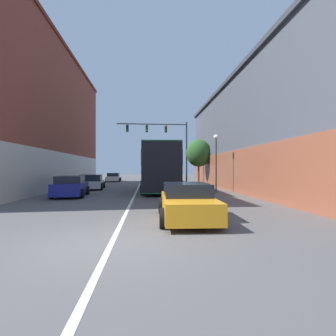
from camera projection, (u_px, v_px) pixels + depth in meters
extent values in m
plane|color=#565454|center=(112.00, 242.00, 6.35)|extent=(160.00, 160.00, 0.00)
cube|color=silver|center=(136.00, 192.00, 19.99)|extent=(0.14, 39.36, 0.01)
cube|color=brown|center=(32.00, 117.00, 23.67)|extent=(6.15, 27.12, 13.02)
cube|color=#B7B2A3|center=(66.00, 171.00, 23.90)|extent=(0.24, 26.58, 3.20)
cube|color=brown|center=(32.00, 47.00, 23.70)|extent=(6.39, 27.39, 0.30)
cube|color=#4C515B|center=(286.00, 136.00, 21.93)|extent=(9.86, 29.30, 9.18)
cube|color=#995138|center=(229.00, 171.00, 21.53)|extent=(0.24, 28.71, 3.20)
cube|color=#393D44|center=(286.00, 83.00, 21.95)|extent=(10.25, 29.59, 0.30)
cube|color=#145133|center=(162.00, 167.00, 21.57)|extent=(3.13, 10.76, 3.38)
cube|color=black|center=(162.00, 160.00, 21.57)|extent=(3.17, 10.55, 1.08)
cube|color=beige|center=(162.00, 171.00, 21.57)|extent=(3.16, 10.65, 0.34)
cube|color=black|center=(162.00, 167.00, 16.27)|extent=(2.53, 0.19, 3.24)
cylinder|color=black|center=(148.00, 182.00, 24.82)|extent=(0.35, 1.01, 1.00)
cylinder|color=black|center=(175.00, 182.00, 24.90)|extent=(0.35, 1.01, 1.00)
cylinder|color=black|center=(143.00, 187.00, 18.23)|extent=(0.35, 1.01, 1.00)
cylinder|color=black|center=(181.00, 187.00, 18.30)|extent=(0.35, 1.01, 1.00)
cube|color=orange|center=(187.00, 205.00, 9.25)|extent=(1.84, 4.39, 0.65)
cube|color=black|center=(186.00, 189.00, 9.51)|extent=(1.64, 2.30, 0.45)
cylinder|color=black|center=(161.00, 206.00, 10.55)|extent=(0.24, 0.63, 0.62)
cylinder|color=black|center=(205.00, 205.00, 10.63)|extent=(0.24, 0.63, 0.62)
cylinder|color=black|center=(163.00, 218.00, 7.86)|extent=(0.24, 0.63, 0.62)
cylinder|color=black|center=(221.00, 217.00, 7.95)|extent=(0.24, 0.63, 0.62)
cube|color=silver|center=(91.00, 184.00, 23.15)|extent=(2.27, 4.40, 0.57)
cube|color=black|center=(91.00, 178.00, 22.94)|extent=(1.93, 2.36, 0.55)
cylinder|color=black|center=(82.00, 185.00, 24.28)|extent=(0.27, 0.61, 0.60)
cylinder|color=black|center=(104.00, 185.00, 24.61)|extent=(0.27, 0.61, 0.60)
cylinder|color=black|center=(77.00, 187.00, 21.68)|extent=(0.27, 0.61, 0.60)
cylinder|color=black|center=(102.00, 187.00, 22.01)|extent=(0.27, 0.61, 0.60)
cube|color=navy|center=(71.00, 188.00, 16.96)|extent=(2.07, 4.17, 0.73)
cube|color=black|center=(70.00, 179.00, 16.77)|extent=(1.76, 2.23, 0.45)
cylinder|color=black|center=(61.00, 191.00, 18.04)|extent=(0.27, 0.60, 0.58)
cylinder|color=black|center=(88.00, 190.00, 18.35)|extent=(0.27, 0.60, 0.58)
cylinder|color=black|center=(51.00, 194.00, 15.58)|extent=(0.27, 0.60, 0.58)
cylinder|color=black|center=(82.00, 194.00, 15.88)|extent=(0.27, 0.60, 0.58)
cube|color=silver|center=(114.00, 178.00, 37.30)|extent=(1.87, 4.60, 0.59)
cube|color=black|center=(113.00, 175.00, 37.07)|extent=(1.65, 2.42, 0.47)
cylinder|color=black|center=(108.00, 179.00, 38.59)|extent=(0.24, 0.57, 0.56)
cylinder|color=black|center=(120.00, 179.00, 38.80)|extent=(0.24, 0.57, 0.56)
cylinder|color=black|center=(106.00, 180.00, 35.79)|extent=(0.24, 0.57, 0.56)
cylinder|color=black|center=(119.00, 180.00, 36.00)|extent=(0.24, 0.57, 0.56)
cylinder|color=#333338|center=(186.00, 153.00, 30.08)|extent=(0.18, 0.18, 7.19)
cylinder|color=#333338|center=(152.00, 124.00, 29.78)|extent=(7.93, 0.12, 0.12)
cube|color=#234723|center=(166.00, 129.00, 29.90)|extent=(0.28, 0.24, 0.80)
sphere|color=red|center=(166.00, 126.00, 29.75)|extent=(0.18, 0.18, 0.18)
sphere|color=black|center=(166.00, 129.00, 29.75)|extent=(0.18, 0.18, 0.18)
sphere|color=black|center=(166.00, 131.00, 29.75)|extent=(0.18, 0.18, 0.18)
cube|color=#234723|center=(147.00, 129.00, 29.73)|extent=(0.28, 0.24, 0.80)
sphere|color=black|center=(147.00, 126.00, 29.58)|extent=(0.18, 0.18, 0.18)
sphere|color=black|center=(147.00, 128.00, 29.58)|extent=(0.18, 0.18, 0.18)
sphere|color=green|center=(147.00, 131.00, 29.58)|extent=(0.18, 0.18, 0.18)
cube|color=#234723|center=(127.00, 128.00, 29.56)|extent=(0.28, 0.24, 0.80)
sphere|color=black|center=(127.00, 126.00, 29.41)|extent=(0.18, 0.18, 0.18)
sphere|color=black|center=(127.00, 128.00, 29.40)|extent=(0.18, 0.18, 0.18)
sphere|color=green|center=(127.00, 130.00, 29.40)|extent=(0.18, 0.18, 0.18)
cone|color=#233323|center=(216.00, 191.00, 19.78)|extent=(0.26, 0.26, 0.20)
cylinder|color=#233323|center=(216.00, 166.00, 19.79)|extent=(0.10, 0.10, 4.07)
sphere|color=white|center=(216.00, 137.00, 19.80)|extent=(0.38, 0.38, 0.38)
cylinder|color=#4C3823|center=(199.00, 174.00, 28.49)|extent=(0.18, 0.18, 2.37)
ellipsoid|color=#2D5B28|center=(199.00, 153.00, 28.50)|extent=(2.72, 2.45, 3.00)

